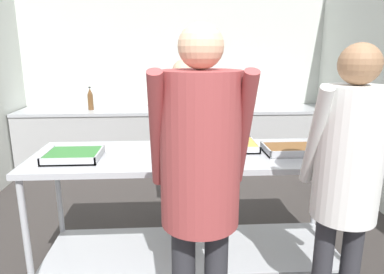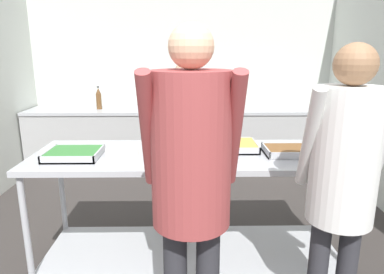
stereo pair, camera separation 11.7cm
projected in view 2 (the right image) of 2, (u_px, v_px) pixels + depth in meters
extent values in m
cube|color=silver|center=(183.00, 75.00, 5.02)|extent=(4.43, 0.06, 2.65)
cube|color=#A8A8A8|center=(183.00, 141.00, 4.89)|extent=(4.27, 0.62, 0.84)
cube|color=#ADAFB5|center=(183.00, 110.00, 4.78)|extent=(4.27, 0.65, 0.04)
cube|color=black|center=(159.00, 110.00, 4.77)|extent=(0.48, 0.42, 0.02)
cube|color=#ADAFB5|center=(192.00, 156.00, 2.55)|extent=(2.36, 0.78, 0.04)
cube|color=#ADAFB5|center=(192.00, 249.00, 2.75)|extent=(2.28, 0.70, 0.02)
cylinder|color=#ADAFB5|center=(27.00, 237.00, 2.32)|extent=(0.04, 0.04, 0.89)
cylinder|color=#ADAFB5|center=(357.00, 234.00, 2.35)|extent=(0.04, 0.04, 0.89)
cylinder|color=#ADAFB5|center=(62.00, 195.00, 2.98)|extent=(0.04, 0.04, 0.89)
cylinder|color=#ADAFB5|center=(319.00, 194.00, 3.01)|extent=(0.04, 0.04, 0.89)
cube|color=#ADAFB5|center=(74.00, 156.00, 2.45)|extent=(0.38, 0.32, 0.01)
cube|color=#387A38|center=(74.00, 153.00, 2.44)|extent=(0.35, 0.30, 0.04)
cube|color=#ADAFB5|center=(67.00, 160.00, 2.30)|extent=(0.38, 0.01, 0.05)
cube|color=#ADAFB5|center=(81.00, 148.00, 2.60)|extent=(0.38, 0.01, 0.05)
cube|color=#ADAFB5|center=(48.00, 154.00, 2.44)|extent=(0.01, 0.32, 0.05)
cube|color=#ADAFB5|center=(99.00, 153.00, 2.45)|extent=(0.01, 0.32, 0.05)
cylinder|color=white|center=(122.00, 156.00, 2.45)|extent=(0.25, 0.25, 0.01)
cylinder|color=white|center=(122.00, 155.00, 2.45)|extent=(0.24, 0.24, 0.01)
cylinder|color=white|center=(122.00, 153.00, 2.45)|extent=(0.24, 0.24, 0.01)
cylinder|color=white|center=(122.00, 152.00, 2.44)|extent=(0.24, 0.24, 0.01)
cylinder|color=white|center=(122.00, 150.00, 2.44)|extent=(0.24, 0.24, 0.01)
cylinder|color=#ADAFB5|center=(173.00, 156.00, 2.37)|extent=(0.28, 0.28, 0.07)
cylinder|color=#B7472D|center=(173.00, 151.00, 2.36)|extent=(0.25, 0.25, 0.01)
cylinder|color=black|center=(204.00, 152.00, 2.36)|extent=(0.14, 0.02, 0.02)
cube|color=#ADAFB5|center=(231.00, 148.00, 2.66)|extent=(0.39, 0.34, 0.01)
cube|color=gold|center=(232.00, 145.00, 2.65)|extent=(0.36, 0.31, 0.04)
cube|color=#ADAFB5|center=(234.00, 152.00, 2.50)|extent=(0.39, 0.01, 0.05)
cube|color=#ADAFB5|center=(229.00, 140.00, 2.81)|extent=(0.39, 0.01, 0.05)
cube|color=#ADAFB5|center=(207.00, 146.00, 2.65)|extent=(0.01, 0.34, 0.05)
cube|color=#ADAFB5|center=(256.00, 146.00, 2.66)|extent=(0.01, 0.34, 0.05)
cube|color=#ADAFB5|center=(299.00, 154.00, 2.52)|extent=(0.50, 0.28, 0.01)
cube|color=brown|center=(299.00, 150.00, 2.52)|extent=(0.48, 0.25, 0.04)
cube|color=#ADAFB5|center=(305.00, 156.00, 2.39)|extent=(0.50, 0.01, 0.05)
cube|color=#ADAFB5|center=(293.00, 146.00, 2.65)|extent=(0.50, 0.01, 0.05)
cube|color=#ADAFB5|center=(266.00, 151.00, 2.51)|extent=(0.01, 0.28, 0.05)
cube|color=#ADAFB5|center=(332.00, 151.00, 2.52)|extent=(0.01, 0.28, 0.05)
cylinder|color=silver|center=(310.00, 139.00, 1.77)|extent=(0.12, 0.33, 0.58)
cylinder|color=silver|center=(345.00, 156.00, 1.76)|extent=(0.34, 0.34, 0.72)
sphere|color=#8C6647|center=(355.00, 64.00, 1.65)|extent=(0.21, 0.21, 0.21)
cylinder|color=#993D3D|center=(148.00, 132.00, 1.62)|extent=(0.07, 0.34, 0.61)
cylinder|color=#993D3D|center=(234.00, 132.00, 1.63)|extent=(0.07, 0.34, 0.61)
cylinder|color=#993D3D|center=(191.00, 150.00, 1.65)|extent=(0.39, 0.39, 0.76)
sphere|color=tan|center=(191.00, 46.00, 1.53)|extent=(0.21, 0.21, 0.21)
cylinder|color=#2D2D33|center=(194.00, 189.00, 3.34)|extent=(0.10, 0.10, 0.72)
cylinder|color=#2D2D33|center=(180.00, 189.00, 3.34)|extent=(0.10, 0.10, 0.72)
cylinder|color=tan|center=(205.00, 111.00, 3.15)|extent=(0.08, 0.30, 0.54)
cylinder|color=tan|center=(169.00, 111.00, 3.15)|extent=(0.08, 0.30, 0.54)
cylinder|color=tan|center=(187.00, 119.00, 3.17)|extent=(0.31, 0.31, 0.66)
sphere|color=tan|center=(187.00, 71.00, 3.06)|extent=(0.21, 0.21, 0.21)
cylinder|color=brown|center=(99.00, 101.00, 4.72)|extent=(0.07, 0.07, 0.21)
cone|color=brown|center=(98.00, 91.00, 4.69)|extent=(0.07, 0.07, 0.08)
cylinder|color=black|center=(98.00, 87.00, 4.67)|extent=(0.03, 0.03, 0.02)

